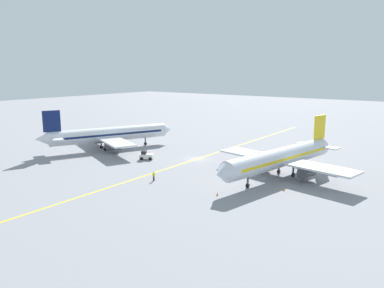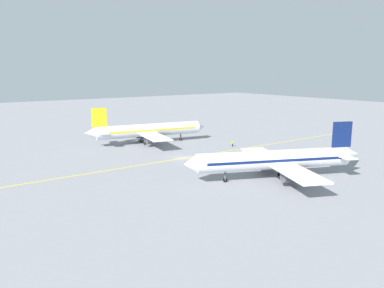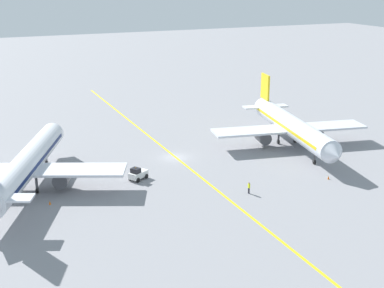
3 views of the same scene
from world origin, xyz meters
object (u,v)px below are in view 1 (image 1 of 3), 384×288
(baggage_tug_white, at_px, (146,156))
(traffic_cone_near_nose, at_px, (284,189))
(airplane_at_gate, at_px, (109,135))
(airplane_adjacent_stand, at_px, (282,158))
(ground_crew_worker, at_px, (154,176))
(traffic_cone_mid_apron, at_px, (93,153))
(traffic_cone_by_wingtip, at_px, (217,194))

(baggage_tug_white, height_order, traffic_cone_near_nose, baggage_tug_white)
(airplane_at_gate, bearing_deg, baggage_tug_white, -10.36)
(airplane_adjacent_stand, xyz_separation_m, baggage_tug_white, (-30.28, -4.84, -2.81))
(baggage_tug_white, xyz_separation_m, ground_crew_worker, (12.61, -11.41, 0.01))
(airplane_adjacent_stand, bearing_deg, baggage_tug_white, -170.92)
(baggage_tug_white, relative_size, traffic_cone_mid_apron, 6.08)
(ground_crew_worker, bearing_deg, airplane_at_gate, 153.12)
(airplane_adjacent_stand, relative_size, traffic_cone_near_nose, 64.33)
(airplane_adjacent_stand, height_order, traffic_cone_near_nose, airplane_adjacent_stand)
(airplane_adjacent_stand, xyz_separation_m, ground_crew_worker, (-17.68, -16.24, -2.80))
(airplane_at_gate, bearing_deg, traffic_cone_mid_apron, -75.12)
(airplane_at_gate, distance_m, airplane_adjacent_stand, 45.81)
(traffic_cone_mid_apron, bearing_deg, traffic_cone_near_nose, 1.39)
(airplane_at_gate, height_order, traffic_cone_mid_apron, airplane_at_gate)
(traffic_cone_mid_apron, bearing_deg, airplane_at_gate, 104.88)
(airplane_at_gate, relative_size, baggage_tug_white, 10.11)
(airplane_adjacent_stand, relative_size, baggage_tug_white, 10.58)
(ground_crew_worker, relative_size, traffic_cone_by_wingtip, 3.05)
(baggage_tug_white, distance_m, ground_crew_worker, 17.00)
(airplane_at_gate, distance_m, ground_crew_worker, 31.62)
(traffic_cone_near_nose, xyz_separation_m, traffic_cone_by_wingtip, (-7.69, -8.62, 0.00))
(airplane_at_gate, xyz_separation_m, traffic_cone_mid_apron, (1.80, -6.79, -3.43))
(ground_crew_worker, bearing_deg, airplane_adjacent_stand, 42.58)
(airplane_adjacent_stand, bearing_deg, traffic_cone_by_wingtip, -103.63)
(traffic_cone_near_nose, height_order, traffic_cone_by_wingtip, same)
(airplane_at_gate, height_order, airplane_adjacent_stand, same)
(traffic_cone_by_wingtip, bearing_deg, airplane_adjacent_stand, 76.37)
(traffic_cone_near_nose, bearing_deg, airplane_adjacent_stand, 116.14)
(ground_crew_worker, height_order, traffic_cone_mid_apron, ground_crew_worker)
(ground_crew_worker, height_order, traffic_cone_by_wingtip, ground_crew_worker)
(traffic_cone_near_nose, xyz_separation_m, traffic_cone_mid_apron, (-47.71, -1.16, 0.00))
(traffic_cone_mid_apron, relative_size, traffic_cone_by_wingtip, 1.00)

